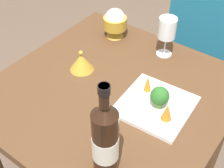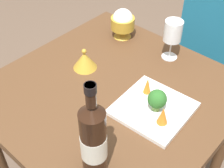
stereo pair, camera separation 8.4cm
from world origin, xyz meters
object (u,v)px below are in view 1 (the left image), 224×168
Objects in this scene: wine_glass at (167,29)px; carrot_garnish_right at (148,83)px; serving_plate at (155,106)px; rice_bowl at (115,22)px; chair_near_window at (204,36)px; rice_bowl_lid at (81,62)px; broccoli_floret at (160,96)px; carrot_garnish_left at (167,112)px; wine_bottle at (105,140)px.

carrot_garnish_right is at bearing 105.75° from wine_glass.
carrot_garnish_right reaches higher than serving_plate.
chair_near_window is at bearing -113.25° from rice_bowl.
rice_bowl_lid is 1.17× the size of broccoli_floret.
rice_bowl is 0.51m from broccoli_floret.
chair_near_window reaches higher than carrot_garnish_right.
rice_bowl_lid is at bearing -105.87° from chair_near_window.
carrot_garnish_left is at bearing 144.39° from rice_bowl.
wine_bottle is at bearing 139.33° from rice_bowl_lid.
carrot_garnish_right is (-0.07, 0.26, -0.08)m from wine_glass.
wine_bottle reaches higher than serving_plate.
rice_bowl_lid is (0.22, 0.30, -0.09)m from wine_glass.
serving_plate is at bearing -17.51° from broccoli_floret.
chair_near_window is 9.91× the size of broccoli_floret.
wine_bottle reaches higher than rice_bowl.
rice_bowl is (0.41, -0.60, -0.06)m from wine_bottle.
rice_bowl_lid is at bearing 53.33° from wine_glass.
wine_bottle is 3.39× the size of rice_bowl_lid.
carrot_garnish_right is at bearing 143.48° from rice_bowl.
broccoli_floret is (-0.41, 0.30, -0.01)m from rice_bowl.
wine_glass is at bearing -177.13° from rice_bowl.
wine_bottle reaches higher than carrot_garnish_right.
broccoli_floret is (-0.00, -0.31, -0.07)m from wine_bottle.
chair_near_window reaches higher than serving_plate.
rice_bowl is at bearing -36.22° from serving_plate.
wine_glass is 1.79× the size of rice_bowl_lid.
wine_glass is 2.59× the size of carrot_garnish_right.
broccoli_floret is at bearing -81.23° from chair_near_window.
rice_bowl reaches higher than broccoli_floret.
wine_glass is at bearing -90.57° from chair_near_window.
serving_plate is at bearing 145.30° from carrot_garnish_right.
broccoli_floret reaches higher than carrot_garnish_left.
serving_plate is at bearing 143.78° from rice_bowl.
rice_bowl_lid reaches higher than carrot_garnish_left.
carrot_garnish_right is at bearing -32.05° from broccoli_floret.
rice_bowl_lid is 0.38m from broccoli_floret.
wine_bottle is 0.32m from broccoli_floret.
broccoli_floret is (-0.17, 0.86, 0.26)m from chair_near_window.
rice_bowl_lid reaches higher than serving_plate.
wine_glass is 2.09× the size of broccoli_floret.
carrot_garnish_right is at bearing -33.18° from carrot_garnish_left.
wine_bottle is 1.28× the size of serving_plate.
broccoli_floret is at bearing 147.95° from carrot_garnish_right.
chair_near_window is at bearing -88.24° from wine_glass.
serving_plate is (-0.16, 0.86, 0.21)m from chair_near_window.
chair_near_window is 2.51× the size of wine_bottle.
wine_bottle is 0.34m from serving_plate.
broccoli_floret is at bearing 116.20° from wine_glass.
carrot_garnish_right is at bearing -85.99° from chair_near_window.
chair_near_window is 3.21× the size of serving_plate.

